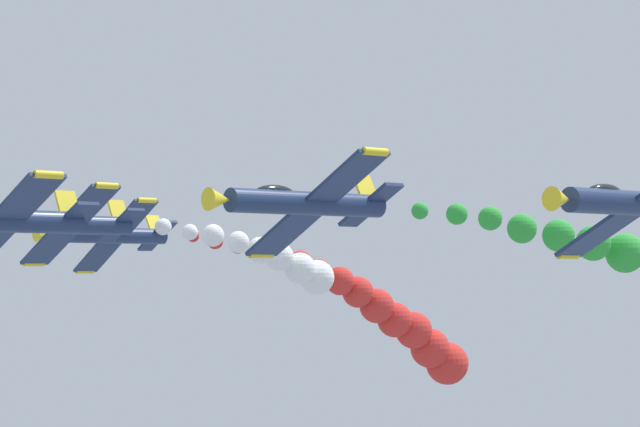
# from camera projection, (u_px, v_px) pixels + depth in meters

# --- Properties ---
(airplane_left_inner) EXTENTS (8.53, 10.35, 4.96)m
(airplane_left_inner) POSITION_uv_depth(u_px,v_px,m) (305.00, 203.00, 61.20)
(airplane_left_inner) COLOR navy
(airplane_right_inner) EXTENTS (8.61, 10.35, 4.81)m
(airplane_right_inner) POSITION_uv_depth(u_px,v_px,m) (60.00, 224.00, 77.14)
(airplane_right_inner) COLOR navy
(smoke_trail_right_inner) EXTENTS (3.66, 15.98, 4.91)m
(smoke_trail_right_inner) POSITION_uv_depth(u_px,v_px,m) (283.00, 262.00, 89.62)
(smoke_trail_right_inner) COLOR white
(airplane_left_outer) EXTENTS (8.58, 10.35, 4.87)m
(airplane_left_outer) POSITION_uv_depth(u_px,v_px,m) (631.00, 202.00, 58.84)
(airplane_left_outer) COLOR navy
(airplane_right_outer) EXTENTS (8.36, 10.35, 5.27)m
(airplane_right_outer) POSITION_uv_depth(u_px,v_px,m) (107.00, 235.00, 92.03)
(airplane_right_outer) COLOR navy
(smoke_trail_right_outer) EXTENTS (3.66, 28.75, 12.72)m
(smoke_trail_right_outer) POSITION_uv_depth(u_px,v_px,m) (395.00, 324.00, 109.67)
(smoke_trail_right_outer) COLOR red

